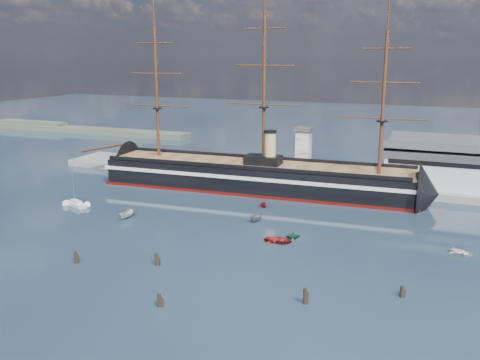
% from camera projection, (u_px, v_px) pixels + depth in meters
% --- Properties ---
extents(ground, '(600.00, 600.00, 0.00)m').
position_uv_depth(ground, '(254.00, 211.00, 132.74)').
color(ground, '#1A232F').
rests_on(ground, ground).
extents(quay, '(180.00, 18.00, 2.00)m').
position_uv_depth(quay, '(328.00, 183.00, 161.38)').
color(quay, slate).
rests_on(quay, ground).
extents(quay_tower, '(5.00, 5.00, 15.00)m').
position_uv_depth(quay_tower, '(303.00, 152.00, 159.03)').
color(quay_tower, silver).
rests_on(quay_tower, ground).
extents(shoreline, '(120.00, 10.00, 4.00)m').
position_uv_depth(shoreline, '(64.00, 128.00, 269.57)').
color(shoreline, '#3F4C38').
rests_on(shoreline, ground).
extents(warship, '(113.26, 20.67, 53.94)m').
position_uv_depth(warship, '(251.00, 176.00, 153.01)').
color(warship, black).
rests_on(warship, ground).
extents(sailboat, '(7.28, 4.73, 11.28)m').
position_uv_depth(sailboat, '(76.00, 203.00, 137.24)').
color(sailboat, silver).
rests_on(sailboat, ground).
extents(motorboat_a, '(5.84, 2.35, 2.30)m').
position_uv_depth(motorboat_a, '(127.00, 218.00, 127.19)').
color(motorboat_a, beige).
rests_on(motorboat_a, ground).
extents(motorboat_b, '(1.62, 3.77, 1.74)m').
position_uv_depth(motorboat_b, '(279.00, 243.00, 110.93)').
color(motorboat_b, '#A52524').
rests_on(motorboat_b, ground).
extents(motorboat_c, '(5.65, 2.58, 2.19)m').
position_uv_depth(motorboat_c, '(256.00, 222.00, 124.77)').
color(motorboat_c, slate).
rests_on(motorboat_c, ground).
extents(motorboat_d, '(5.31, 5.29, 1.92)m').
position_uv_depth(motorboat_d, '(263.00, 207.00, 136.36)').
color(motorboat_d, maroon).
rests_on(motorboat_d, ground).
extents(motorboat_e, '(2.72, 3.14, 1.40)m').
position_uv_depth(motorboat_e, '(462.00, 255.00, 104.14)').
color(motorboat_e, silver).
rests_on(motorboat_e, ground).
extents(motorboat_g, '(4.47, 5.64, 1.90)m').
position_uv_depth(motorboat_g, '(293.00, 239.00, 113.05)').
color(motorboat_g, '#1A5531').
rests_on(motorboat_g, ground).
extents(piling_near_left, '(0.64, 0.64, 3.10)m').
position_uv_depth(piling_near_left, '(76.00, 263.00, 100.14)').
color(piling_near_left, black).
rests_on(piling_near_left, ground).
extents(piling_near_mid, '(0.64, 0.64, 2.85)m').
position_uv_depth(piling_near_mid, '(159.00, 307.00, 82.92)').
color(piling_near_mid, black).
rests_on(piling_near_mid, ground).
extents(piling_near_right, '(0.64, 0.64, 3.30)m').
position_uv_depth(piling_near_right, '(305.00, 304.00, 83.88)').
color(piling_near_right, black).
rests_on(piling_near_right, ground).
extents(piling_far_right, '(0.64, 0.64, 2.60)m').
position_uv_depth(piling_far_right, '(402.00, 297.00, 86.19)').
color(piling_far_right, black).
rests_on(piling_far_right, ground).
extents(piling_extra, '(0.64, 0.64, 3.01)m').
position_uv_depth(piling_extra, '(157.00, 265.00, 99.15)').
color(piling_extra, black).
rests_on(piling_extra, ground).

